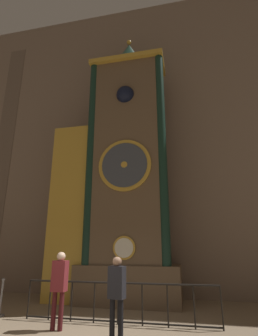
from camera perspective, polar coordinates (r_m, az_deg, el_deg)
The scene contains 6 objects.
cathedral_back_wall at distance 12.00m, azimuth 0.97°, elevation 8.03°, with size 24.00×0.32×13.71m.
clock_tower at distance 9.98m, azimuth -2.57°, elevation -1.70°, with size 4.66×1.80×10.65m.
railing_fence at distance 7.32m, azimuth -2.46°, elevation -26.82°, with size 4.97×0.05×0.96m.
visitor_near at distance 6.95m, azimuth -14.91°, elevation -22.83°, with size 0.35×0.23×1.69m.
visitor_far at distance 6.12m, azimuth -2.68°, elevation -24.76°, with size 0.38×0.28×1.60m.
stanchion_post at distance 8.85m, azimuth -26.19°, elevation -24.97°, with size 0.28×0.28×0.97m.
Camera 1 is at (2.05, -5.10, 1.81)m, focal length 28.00 mm.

